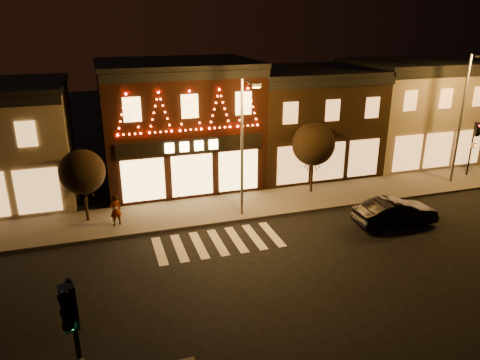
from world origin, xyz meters
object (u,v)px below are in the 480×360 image
streetlamp_mid (244,139)px  pedestrian (116,210)px  traffic_signal_near (74,337)px  dark_sedan (395,212)px

streetlamp_mid → pedestrian: streetlamp_mid is taller
traffic_signal_near → streetlamp_mid: 15.63m
dark_sedan → pedestrian: bearing=74.6°
streetlamp_mid → dark_sedan: bearing=-15.7°
traffic_signal_near → dark_sedan: bearing=19.3°
streetlamp_mid → dark_sedan: size_ratio=1.68×
traffic_signal_near → dark_sedan: 19.05m
streetlamp_mid → pedestrian: size_ratio=4.36×
traffic_signal_near → streetlamp_mid: size_ratio=0.65×
traffic_signal_near → streetlamp_mid: bearing=45.6°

